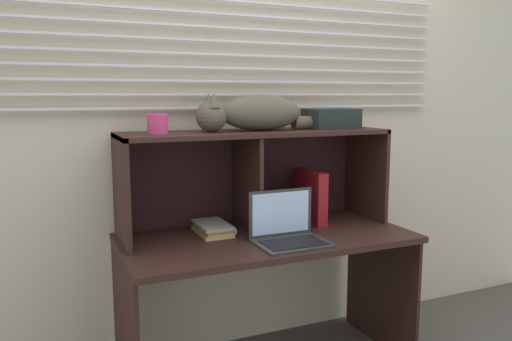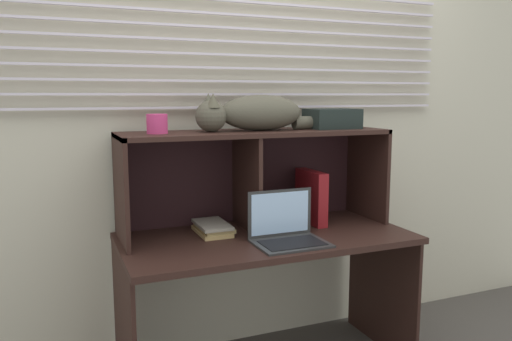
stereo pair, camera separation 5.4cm
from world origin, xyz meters
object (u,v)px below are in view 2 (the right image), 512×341
object	(u,v)px
small_basket	(157,124)
laptop	(287,232)
storage_box	(332,119)
cat	(253,113)
binder_upright	(311,197)
book_stack	(213,228)

from	to	relation	value
small_basket	laptop	bearing A→B (deg)	-27.49
laptop	small_basket	distance (m)	0.78
small_basket	storage_box	xyz separation A→B (m)	(0.93, 0.00, 0.01)
cat	binder_upright	bearing A→B (deg)	0.00
cat	storage_box	world-z (taller)	cat
small_basket	book_stack	bearing A→B (deg)	0.46
storage_box	laptop	bearing A→B (deg)	-144.84
binder_upright	book_stack	distance (m)	0.56
laptop	storage_box	world-z (taller)	storage_box
book_stack	small_basket	bearing A→B (deg)	-179.54
binder_upright	small_basket	size ratio (longest dim) A/B	2.93
binder_upright	storage_box	world-z (taller)	storage_box
binder_upright	book_stack	size ratio (longest dim) A/B	1.08
cat	laptop	distance (m)	0.61
cat	binder_upright	world-z (taller)	cat
cat	storage_box	size ratio (longest dim) A/B	2.75
cat	binder_upright	xyz separation A→B (m)	(0.33, 0.00, -0.45)
book_stack	cat	bearing A→B (deg)	-0.55
cat	book_stack	xyz separation A→B (m)	(-0.22, 0.00, -0.56)
laptop	storage_box	distance (m)	0.70
laptop	storage_box	bearing A→B (deg)	35.16
storage_box	small_basket	bearing A→B (deg)	180.00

